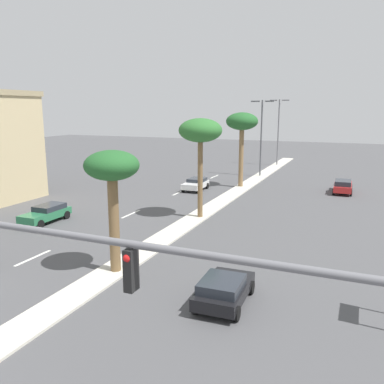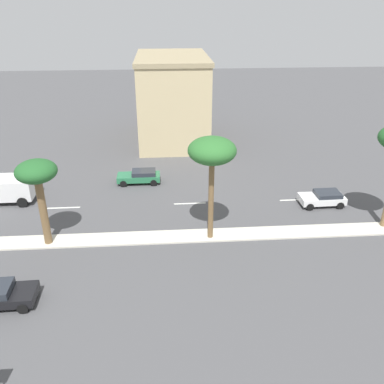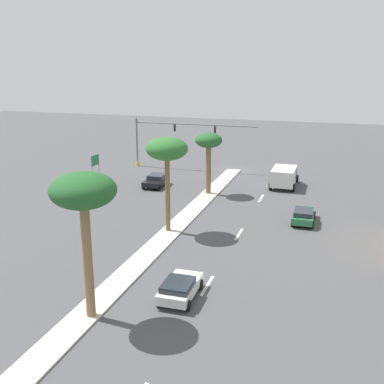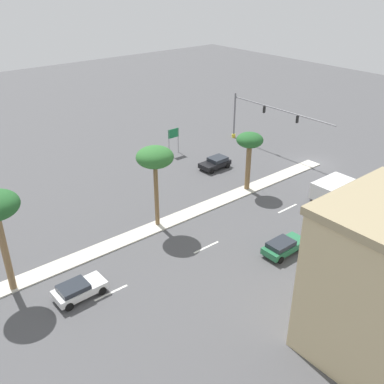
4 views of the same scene
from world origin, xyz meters
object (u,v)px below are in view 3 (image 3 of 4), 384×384
palm_tree_near (209,144)px  sedan_black_rear (156,180)px  palm_tree_outboard (83,195)px  sedan_white_right (180,288)px  directional_road_sign (95,163)px  palm_tree_front (167,151)px  traffic_signal_gantry (166,137)px  box_truck (284,176)px  sedan_green_mid (304,215)px

palm_tree_near → sedan_black_rear: palm_tree_near is taller
palm_tree_outboard → sedan_white_right: 8.25m
sedan_black_rear → directional_road_sign: bearing=9.1°
palm_tree_front → sedan_black_rear: bearing=-64.1°
directional_road_sign → traffic_signal_gantry: bearing=-114.2°
traffic_signal_gantry → palm_tree_front: (-8.65, 22.45, 2.66)m
traffic_signal_gantry → palm_tree_outboard: size_ratio=2.03×
directional_road_sign → palm_tree_outboard: bearing=118.4°
traffic_signal_gantry → palm_tree_front: 24.21m
box_truck → sedan_green_mid: bearing=104.9°
palm_tree_outboard → box_truck: 32.55m
traffic_signal_gantry → directional_road_sign: size_ratio=4.84×
palm_tree_outboard → box_truck: palm_tree_outboard is taller
palm_tree_outboard → sedan_green_mid: (-9.89, -19.54, -6.31)m
sedan_black_rear → box_truck: (-13.81, -4.30, 0.54)m
directional_road_sign → palm_tree_near: size_ratio=0.53×
sedan_black_rear → box_truck: bearing=-162.7°
palm_tree_front → sedan_black_rear: 15.83m
directional_road_sign → palm_tree_near: 13.75m
directional_road_sign → box_truck: bearing=-165.4°
sedan_black_rear → palm_tree_front: bearing=115.9°
sedan_green_mid → sedan_black_rear: bearing=-23.8°
palm_tree_outboard → sedan_white_right: size_ratio=2.11×
palm_tree_front → directional_road_sign: bearing=-42.0°
sedan_black_rear → traffic_signal_gantry: bearing=-76.3°
palm_tree_outboard → sedan_green_mid: bearing=-116.8°
palm_tree_outboard → sedan_black_rear: (7.04, -27.01, -6.30)m
sedan_white_right → box_truck: 27.97m
palm_tree_front → sedan_white_right: 12.92m
sedan_black_rear → palm_tree_outboard: bearing=104.6°
traffic_signal_gantry → sedan_white_right: size_ratio=4.27×
sedan_white_right → sedan_black_rear: size_ratio=0.99×
directional_road_sign → sedan_green_mid: (-23.88, 6.35, -1.77)m
palm_tree_outboard → sedan_green_mid: 22.79m
palm_tree_front → sedan_white_right: palm_tree_front is taller
palm_tree_front → box_truck: size_ratio=1.40×
palm_tree_front → sedan_green_mid: size_ratio=1.89×
traffic_signal_gantry → palm_tree_outboard: bearing=104.4°
directional_road_sign → sedan_black_rear: directional_road_sign is taller
palm_tree_near → palm_tree_outboard: 25.88m
palm_tree_near → palm_tree_front: size_ratio=0.83×
sedan_white_right → sedan_black_rear: bearing=-64.9°
sedan_green_mid → sedan_black_rear: 18.51m
palm_tree_outboard → sedan_black_rear: size_ratio=2.09×
palm_tree_near → palm_tree_outboard: bearing=91.3°
palm_tree_near → directional_road_sign: bearing=-0.3°
sedan_green_mid → sedan_black_rear: size_ratio=1.06×
palm_tree_outboard → sedan_white_right: (-3.98, -3.48, -6.33)m
sedan_white_right → sedan_black_rear: 25.98m
palm_tree_near → sedan_green_mid: palm_tree_near is taller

